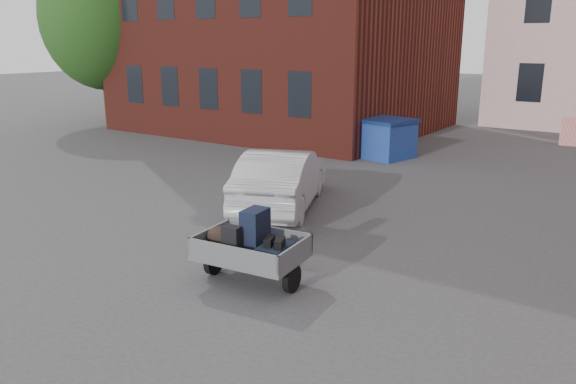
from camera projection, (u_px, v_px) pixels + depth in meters
The scene contains 6 objects.
ground at pixel (286, 260), 9.74m from camera, with size 120.00×120.00×0.00m, color #38383A.
far_building at pixel (227, 36), 37.16m from camera, with size 6.00×6.00×8.00m, color maroon.
tree at pixel (101, 6), 24.32m from camera, with size 5.28×5.28×8.30m.
trailer at pixel (250, 246), 8.70m from camera, with size 1.71×1.88×1.20m.
dumpster at pixel (368, 135), 18.73m from camera, with size 3.32×2.24×1.27m.
silver_car at pixel (282, 178), 12.70m from camera, with size 1.44×4.12×1.36m, color #A7A9AF.
Camera 1 is at (5.20, -7.47, 3.68)m, focal length 35.00 mm.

